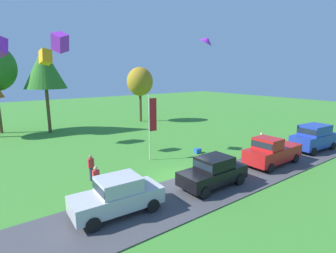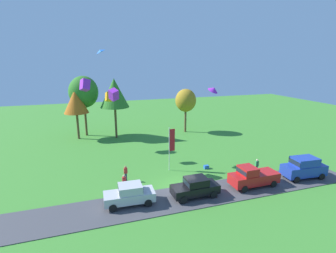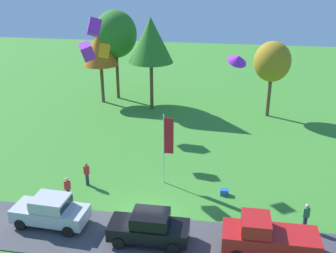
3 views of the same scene
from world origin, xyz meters
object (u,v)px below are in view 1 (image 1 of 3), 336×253
car_pickup_far_end (272,151)px  tree_center_back (44,68)px  car_sedan_mid_row (213,171)px  cooler_box (198,151)px  person_watching_sky (96,180)px  person_beside_suv (91,168)px  flag_banner (152,119)px  car_sedan_near_entrance (118,194)px  kite_delta_topmost (207,40)px  kite_box_low_drifter (60,42)px  person_on_lawn (261,142)px  car_suv_by_flagpole (314,137)px  tree_lone_near (140,82)px  kite_box_high_right (46,57)px

car_pickup_far_end → tree_center_back: 25.01m
car_sedan_mid_row → cooler_box: car_sedan_mid_row is taller
person_watching_sky → person_beside_suv: 2.20m
flag_banner → person_beside_suv: bearing=-167.3°
person_beside_suv → cooler_box: size_ratio=3.05×
car_sedan_near_entrance → car_sedan_mid_row: bearing=-5.4°
tree_center_back → kite_delta_topmost: size_ratio=8.39×
person_watching_sky → flag_banner: (5.96, 3.37, 2.40)m
kite_box_low_drifter → car_sedan_mid_row: bearing=-54.2°
person_beside_suv → cooler_box: (9.53, 0.28, -0.68)m
car_pickup_far_end → person_on_lawn: size_ratio=2.94×
car_suv_by_flagpole → flag_banner: bearing=153.1°
car_pickup_far_end → person_on_lawn: bearing=46.3°
tree_lone_near → kite_delta_topmost: 17.29m
car_pickup_far_end → kite_delta_topmost: size_ratio=4.36×
car_sedan_mid_row → tree_lone_near: 23.48m
car_pickup_far_end → person_watching_sky: (-12.35, 3.09, -0.23)m
car_sedan_mid_row → car_suv_by_flagpole: (12.73, 0.04, 0.25)m
car_pickup_far_end → cooler_box: (-2.32, 5.52, -0.91)m
person_on_lawn → kite_box_low_drifter: size_ratio=1.53×
car_suv_by_flagpole → cooler_box: (-8.79, 5.58, -1.10)m
flag_banner → kite_delta_topmost: bearing=-17.6°
person_watching_sky → kite_box_low_drifter: bearing=89.8°
flag_banner → car_sedan_mid_row: bearing=-89.0°
flag_banner → cooler_box: flag_banner is taller
person_on_lawn → kite_box_low_drifter: (-14.72, 5.81, 7.93)m
car_suv_by_flagpole → person_beside_suv: 19.07m
car_sedan_mid_row → kite_box_low_drifter: bearing=125.8°
tree_lone_near → tree_center_back: bearing=179.2°
kite_delta_topmost → car_sedan_mid_row: bearing=-129.3°
car_pickup_far_end → person_beside_suv: 12.96m
car_sedan_near_entrance → kite_box_high_right: kite_box_high_right is taller
car_suv_by_flagpole → cooler_box: car_suv_by_flagpole is taller
kite_box_low_drifter → kite_box_high_right: bearing=91.6°
person_watching_sky → tree_lone_near: (13.86, 18.49, 4.73)m
car_sedan_near_entrance → person_beside_suv: 4.78m
car_sedan_mid_row → kite_box_high_right: bearing=116.4°
person_on_lawn → cooler_box: 5.64m
car_suv_by_flagpole → kite_delta_topmost: bearing=148.8°
car_pickup_far_end → person_beside_suv: bearing=156.2°
person_watching_sky → cooler_box: bearing=13.6°
person_beside_suv → car_sedan_near_entrance: bearing=-95.3°
person_on_lawn → person_beside_suv: same height
car_sedan_mid_row → tree_lone_near: tree_lone_near is taller
kite_box_high_right → kite_delta_topmost: size_ratio=0.92×
person_watching_sky → cooler_box: 10.34m
tree_lone_near → kite_delta_topmost: (-3.54, -16.50, 3.75)m
car_suv_by_flagpole → kite_delta_topmost: (-8.50, 5.14, 8.06)m
person_on_lawn → kite_delta_topmost: (-4.43, 2.58, 8.47)m
person_on_lawn → kite_box_low_drifter: kite_box_low_drifter is taller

